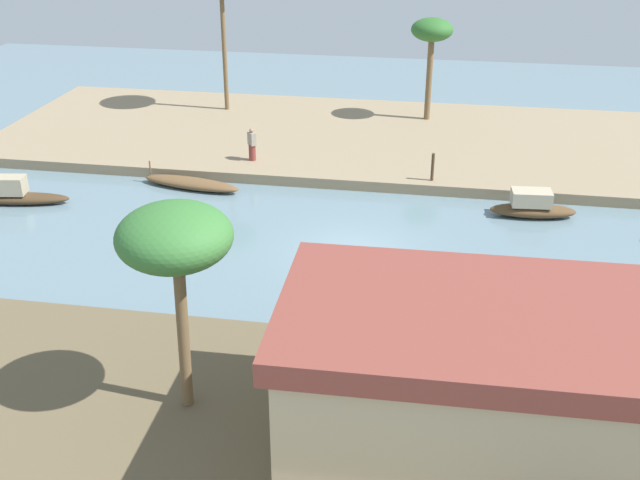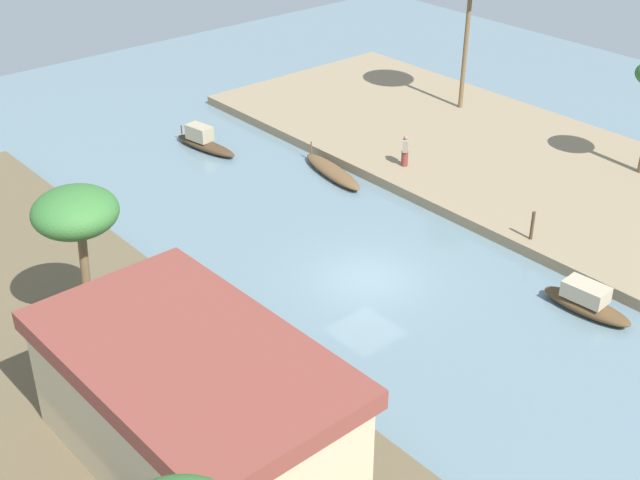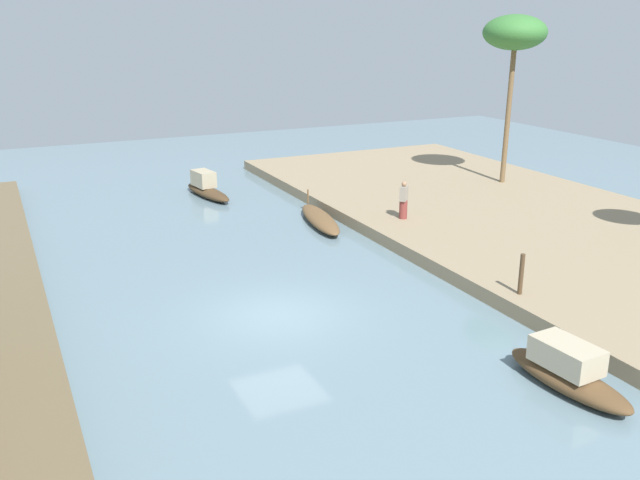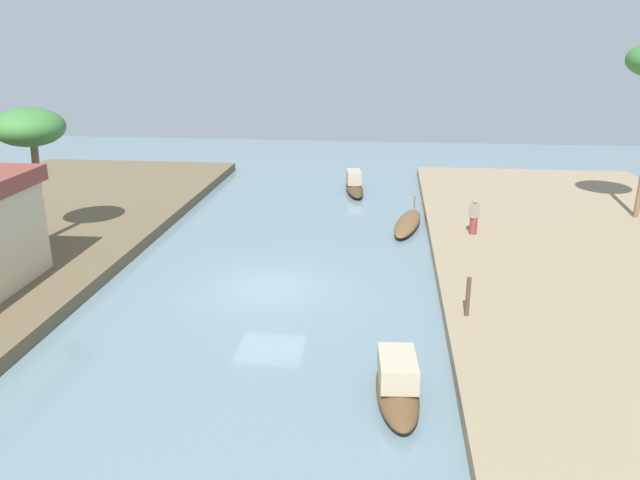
% 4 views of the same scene
% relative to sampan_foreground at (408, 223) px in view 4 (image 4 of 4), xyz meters
% --- Properties ---
extents(river_water, '(65.97, 65.97, 0.00)m').
position_rel_sampan_foreground_xyz_m(river_water, '(-8.05, 5.21, -0.24)').
color(river_water, slate).
rests_on(river_water, ground).
extents(riverbank_left, '(40.44, 13.30, 0.49)m').
position_rel_sampan_foreground_xyz_m(riverbank_left, '(-8.05, -7.55, 0.01)').
color(riverbank_left, '#937F60').
rests_on(riverbank_left, ground).
extents(sampan_foreground, '(4.82, 1.84, 1.05)m').
position_rel_sampan_foreground_xyz_m(sampan_foreground, '(0.00, 0.00, 0.00)').
color(sampan_foreground, brown).
rests_on(sampan_foreground, river_water).
extents(sampan_with_tall_canopy, '(3.59, 1.34, 1.15)m').
position_rel_sampan_foreground_xyz_m(sampan_with_tall_canopy, '(-14.93, 0.62, 0.21)').
color(sampan_with_tall_canopy, brown).
rests_on(sampan_with_tall_canopy, river_water).
extents(sampan_near_left_bank, '(4.27, 1.57, 1.23)m').
position_rel_sampan_foreground_xyz_m(sampan_near_left_bank, '(6.80, 2.95, 0.19)').
color(sampan_near_left_bank, '#47331E').
rests_on(sampan_near_left_bank, river_water).
extents(person_on_near_bank, '(0.48, 0.50, 1.57)m').
position_rel_sampan_foreground_xyz_m(person_on_near_bank, '(-2.16, -2.77, 0.97)').
color(person_on_near_bank, brown).
rests_on(person_on_near_bank, riverbank_left).
extents(mooring_post, '(0.14, 0.14, 1.27)m').
position_rel_sampan_foreground_xyz_m(mooring_post, '(-10.71, -1.56, 0.88)').
color(mooring_post, '#4C3823').
rests_on(mooring_post, riverbank_left).
extents(palm_tree_right_tall, '(2.81, 2.81, 5.57)m').
position_rel_sampan_foreground_xyz_m(palm_tree_right_tall, '(-5.06, 15.41, 4.96)').
color(palm_tree_right_tall, brown).
rests_on(palm_tree_right_tall, riverbank_right).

